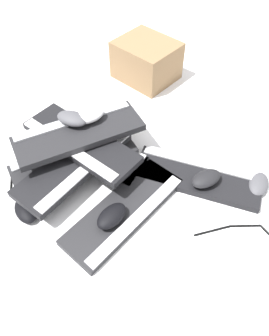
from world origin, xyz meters
The scene contains 16 objects.
ground_plane centered at (0.00, 0.00, 0.00)m, with size 3.20×3.20×0.00m, color white.
keyboard_0 centered at (0.18, -0.07, 0.01)m, with size 0.45×0.36×0.03m.
keyboard_1 centered at (0.00, 0.16, 0.01)m, with size 0.23×0.46×0.03m.
keyboard_2 centered at (-0.06, -0.25, 0.01)m, with size 0.29×0.46×0.03m.
keyboard_3 centered at (0.02, -0.28, 0.04)m, with size 0.39×0.44×0.03m.
keyboard_4 centered at (0.06, -0.26, 0.07)m, with size 0.46×0.34×0.03m.
keyboard_5 centered at (-0.01, -0.26, 0.10)m, with size 0.35×0.46×0.03m.
keyboard_6 centered at (-0.03, -0.26, 0.13)m, with size 0.38×0.45×0.03m.
mouse_0 centered at (0.04, 0.19, 0.05)m, with size 0.11×0.07×0.04m, color black.
mouse_1 centered at (0.23, -0.38, 0.02)m, with size 0.11×0.07×0.04m, color black.
mouse_2 centered at (-0.06, -0.29, 0.17)m, with size 0.11×0.07×0.04m, color #4C4C51.
mouse_3 centered at (-0.08, -0.24, 0.17)m, with size 0.11×0.07×0.04m, color silver.
mouse_4 centered at (0.01, 0.37, 0.02)m, with size 0.11×0.07×0.04m, color #4C4C51.
mouse_5 centered at (0.23, -0.10, 0.05)m, with size 0.11×0.07×0.04m, color black.
cable_0 centered at (0.03, -0.46, 0.00)m, with size 0.44×0.14×0.01m.
cardboard_box centered at (-0.58, -0.10, 0.09)m, with size 0.26×0.22×0.17m, color olive.
Camera 1 is at (0.75, 0.05, 0.91)m, focal length 35.00 mm.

